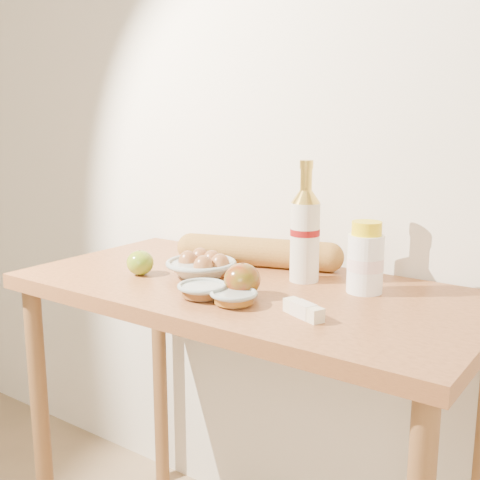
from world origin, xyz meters
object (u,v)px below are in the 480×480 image
object	(u,v)px
table	(247,330)
cream_bottle	(365,260)
baguette	(258,252)
egg_bowl	(202,266)
bourbon_bottle	(305,233)

from	to	relation	value
table	cream_bottle	world-z (taller)	cream_bottle
cream_bottle	baguette	world-z (taller)	cream_bottle
cream_bottle	egg_bowl	world-z (taller)	cream_bottle
bourbon_bottle	cream_bottle	distance (m)	0.18
cream_bottle	baguette	distance (m)	0.36
bourbon_bottle	baguette	distance (m)	0.21
egg_bowl	baguette	xyz separation A→B (m)	(0.06, 0.18, 0.01)
egg_bowl	baguette	size ratio (longest dim) A/B	0.48
table	egg_bowl	distance (m)	0.21
cream_bottle	egg_bowl	distance (m)	0.43
table	cream_bottle	size ratio (longest dim) A/B	6.89
table	cream_bottle	bearing A→B (deg)	21.81
bourbon_bottle	cream_bottle	xyz separation A→B (m)	(0.17, -0.00, -0.05)
baguette	egg_bowl	bearing A→B (deg)	-124.97
table	bourbon_bottle	xyz separation A→B (m)	(0.10, 0.11, 0.25)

